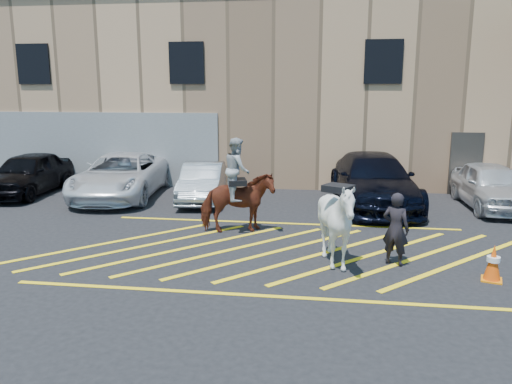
# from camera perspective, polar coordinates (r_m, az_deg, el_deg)

# --- Properties ---
(ground) EXTENTS (90.00, 90.00, 0.00)m
(ground) POSITION_cam_1_polar(r_m,az_deg,el_deg) (11.88, 2.28, -6.41)
(ground) COLOR black
(ground) RESTS_ON ground
(car_black_suv) EXTENTS (1.97, 4.43, 1.48)m
(car_black_suv) POSITION_cam_1_polar(r_m,az_deg,el_deg) (19.44, -24.60, 1.94)
(car_black_suv) COLOR black
(car_black_suv) RESTS_ON ground
(car_white_pickup) EXTENTS (2.98, 5.58, 1.49)m
(car_white_pickup) POSITION_cam_1_polar(r_m,az_deg,el_deg) (17.82, -15.16, 1.81)
(car_white_pickup) COLOR silver
(car_white_pickup) RESTS_ON ground
(car_silver_sedan) EXTENTS (1.76, 3.91, 1.25)m
(car_silver_sedan) POSITION_cam_1_polar(r_m,az_deg,el_deg) (16.78, -6.10, 1.14)
(car_silver_sedan) COLOR gray
(car_silver_sedan) RESTS_ON ground
(car_blue_suv) EXTENTS (2.85, 5.82, 1.63)m
(car_blue_suv) POSITION_cam_1_polar(r_m,az_deg,el_deg) (16.39, 13.26, 1.31)
(car_blue_suv) COLOR black
(car_blue_suv) RESTS_ON ground
(car_white_suv) EXTENTS (1.79, 4.22, 1.42)m
(car_white_suv) POSITION_cam_1_polar(r_m,az_deg,el_deg) (17.29, 25.28, 0.68)
(car_white_suv) COLOR silver
(car_white_suv) RESTS_ON ground
(handler) EXTENTS (0.68, 0.60, 1.58)m
(handler) POSITION_cam_1_polar(r_m,az_deg,el_deg) (10.99, 15.68, -4.08)
(handler) COLOR black
(handler) RESTS_ON ground
(warehouse) EXTENTS (32.42, 10.20, 7.30)m
(warehouse) POSITION_cam_1_polar(r_m,az_deg,el_deg) (23.25, 5.33, 11.62)
(warehouse) COLOR tan
(warehouse) RESTS_ON ground
(hatching_zone) EXTENTS (12.60, 5.12, 0.01)m
(hatching_zone) POSITION_cam_1_polar(r_m,az_deg,el_deg) (11.59, 2.14, -6.85)
(hatching_zone) COLOR yellow
(hatching_zone) RESTS_ON ground
(mounted_bay) EXTENTS (2.04, 1.33, 2.48)m
(mounted_bay) POSITION_cam_1_polar(r_m,az_deg,el_deg) (12.89, -2.17, -0.33)
(mounted_bay) COLOR maroon
(mounted_bay) RESTS_ON ground
(saddled_white) EXTENTS (2.18, 2.25, 1.90)m
(saddled_white) POSITION_cam_1_polar(r_m,az_deg,el_deg) (10.56, 9.26, -3.50)
(saddled_white) COLOR silver
(saddled_white) RESTS_ON ground
(traffic_cone) EXTENTS (0.47, 0.47, 0.73)m
(traffic_cone) POSITION_cam_1_polar(r_m,az_deg,el_deg) (10.88, 25.47, -7.31)
(traffic_cone) COLOR orange
(traffic_cone) RESTS_ON ground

